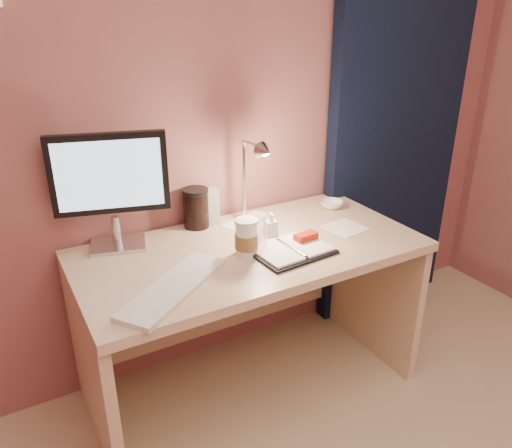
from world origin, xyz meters
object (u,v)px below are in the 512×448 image
planner (293,249)px  desk_lamp (254,175)px  lotion_bottle (271,225)px  bowl (332,204)px  keyboard (174,288)px  clear_cup (257,231)px  dark_jar (196,210)px  product_box (206,207)px  monitor (111,181)px  coffee_cup (246,238)px  desk (243,286)px

planner → desk_lamp: (-0.03, 0.26, 0.24)m
lotion_bottle → bowl: bearing=17.1°
keyboard → clear_cup: 0.45m
planner → dark_jar: 0.48m
dark_jar → product_box: (0.05, 0.01, 0.00)m
desk_lamp → dark_jar: bearing=138.7°
lotion_bottle → desk_lamp: size_ratio=0.26×
planner → clear_cup: bearing=128.9°
monitor → bowl: size_ratio=4.26×
monitor → keyboard: bearing=-64.7°
product_box → desk_lamp: size_ratio=0.40×
coffee_cup → desk: bearing=69.5°
product_box → clear_cup: bearing=-63.7°
monitor → coffee_cup: (0.42, -0.31, -0.21)m
coffee_cup → lotion_bottle: size_ratio=1.41×
clear_cup → desk_lamp: size_ratio=0.35×
monitor → clear_cup: size_ratio=3.35×
clear_cup → bowl: 0.56m
bowl → dark_jar: size_ratio=0.70×
bowl → lotion_bottle: size_ratio=1.05×
keyboard → product_box: 0.59m
bowl → lotion_bottle: bearing=-162.9°
desk → dark_jar: dark_jar is taller
planner → bowl: bearing=31.2°
planner → desk_lamp: size_ratio=0.80×
clear_cup → desk_lamp: 0.25m
monitor → coffee_cup: bearing=-21.2°
dark_jar → product_box: 0.06m
product_box → desk_lamp: desk_lamp is taller
clear_cup → dark_jar: 0.33m
lotion_bottle → dark_jar: 0.34m
dark_jar → desk_lamp: (0.20, -0.16, 0.17)m
lotion_bottle → coffee_cup: bearing=-149.7°
planner → desk_lamp: desk_lamp is taller
product_box → bowl: bearing=0.9°
coffee_cup → clear_cup: (0.07, 0.04, 0.00)m
desk → coffee_cup: (-0.05, -0.12, 0.30)m
desk → monitor: bearing=158.0°
bowl → product_box: product_box is taller
bowl → coffee_cup: bearing=-158.8°
monitor → planner: size_ratio=1.46×
planner → product_box: size_ratio=2.04×
clear_cup → dark_jar: bearing=112.9°
keyboard → coffee_cup: (0.35, 0.12, 0.06)m
desk → keyboard: bearing=-148.5°
monitor → product_box: size_ratio=2.98×
monitor → clear_cup: (0.49, -0.28, -0.21)m
clear_cup → coffee_cup: bearing=-150.6°
desk → clear_cup: bearing=-77.0°
clear_cup → desk: bearing=103.0°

